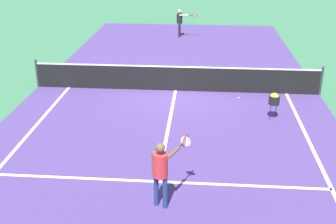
{
  "coord_description": "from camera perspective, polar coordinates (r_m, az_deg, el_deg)",
  "views": [
    {
      "loc": [
        0.99,
        -15.34,
        5.65
      ],
      "look_at": [
        0.08,
        -4.43,
        1.0
      ],
      "focal_mm": 46.41,
      "sensor_mm": 36.0,
      "label": 1
    }
  ],
  "objects": [
    {
      "name": "ground_plane",
      "position": [
        16.37,
        0.99,
        2.83
      ],
      "size": [
        60.0,
        60.0,
        0.0
      ],
      "primitive_type": "plane",
      "color": "#38724C"
    },
    {
      "name": "court_surface_inbounds",
      "position": [
        16.37,
        0.99,
        2.83
      ],
      "size": [
        10.62,
        24.4,
        0.0
      ],
      "primitive_type": "cube",
      "color": "#4C387A",
      "rests_on": "ground_plane"
    },
    {
      "name": "line_sideline_left",
      "position": [
        12.09,
        -21.01,
        -6.52
      ],
      "size": [
        0.1,
        11.89,
        0.01
      ],
      "primitive_type": "cube",
      "color": "white",
      "rests_on": "ground_plane"
    },
    {
      "name": "line_sideline_right",
      "position": [
        11.39,
        20.16,
        -8.27
      ],
      "size": [
        0.1,
        11.89,
        0.01
      ],
      "primitive_type": "cube",
      "color": "white",
      "rests_on": "ground_plane"
    },
    {
      "name": "line_service_near",
      "position": [
        10.62,
        -1.35,
        -9.12
      ],
      "size": [
        8.22,
        0.1,
        0.01
      ],
      "primitive_type": "cube",
      "color": "white",
      "rests_on": "ground_plane"
    },
    {
      "name": "line_center_service",
      "position": [
        13.42,
        0.08,
        -1.86
      ],
      "size": [
        0.1,
        6.4,
        0.01
      ],
      "primitive_type": "cube",
      "color": "white",
      "rests_on": "ground_plane"
    },
    {
      "name": "net",
      "position": [
        16.21,
        1.0,
        4.46
      ],
      "size": [
        10.7,
        0.09,
        1.07
      ],
      "color": "#33383D",
      "rests_on": "ground_plane"
    },
    {
      "name": "player_near",
      "position": [
        9.3,
        -0.89,
        -7.32
      ],
      "size": [
        0.81,
        1.03,
        1.55
      ],
      "color": "navy",
      "rests_on": "ground_plane"
    },
    {
      "name": "player_far",
      "position": [
        24.67,
        1.59,
        12.0
      ],
      "size": [
        1.16,
        0.53,
        1.52
      ],
      "color": "black",
      "rests_on": "ground_plane"
    },
    {
      "name": "ball_hopper",
      "position": [
        14.1,
        13.79,
        1.67
      ],
      "size": [
        0.34,
        0.34,
        0.87
      ],
      "color": "black",
      "rests_on": "ground_plane"
    },
    {
      "name": "tennis_ball_near_net",
      "position": [
        15.76,
        9.24,
        1.83
      ],
      "size": [
        0.07,
        0.07,
        0.07
      ],
      "primitive_type": "sphere",
      "color": "#CCE033",
      "rests_on": "ground_plane"
    }
  ]
}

